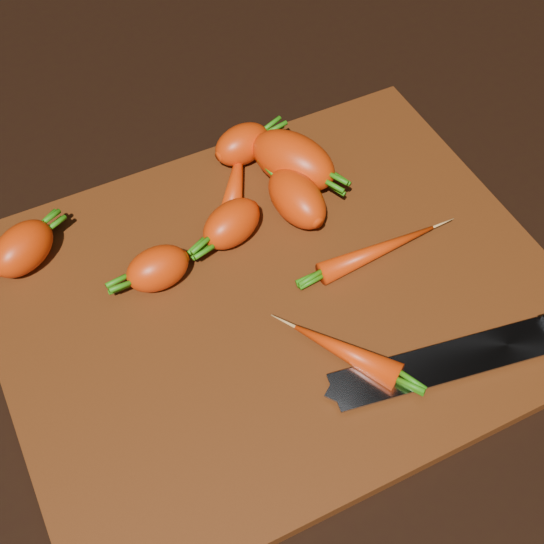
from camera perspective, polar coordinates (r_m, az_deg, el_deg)
name	(u,v)px	position (r m, az deg, el deg)	size (l,w,h in m)	color
ground	(277,302)	(0.71, 0.36, -2.30)	(2.00, 2.00, 0.01)	black
cutting_board	(277,296)	(0.70, 0.37, -1.78)	(0.50, 0.40, 0.01)	#5F2C0F
carrot_0	(23,248)	(0.73, -18.27, 1.69)	(0.07, 0.04, 0.04)	#E83705
carrot_1	(158,268)	(0.69, -8.61, 0.27)	(0.06, 0.04, 0.04)	#E83705
carrot_2	(293,160)	(0.76, 1.61, 8.40)	(0.09, 0.05, 0.05)	#E83705
carrot_3	(297,198)	(0.73, 1.89, 5.56)	(0.08, 0.05, 0.05)	#E83705
carrot_4	(232,224)	(0.72, -3.05, 3.66)	(0.06, 0.04, 0.04)	#E83705
carrot_5	(242,144)	(0.79, -2.24, 9.59)	(0.06, 0.04, 0.04)	#E83705
carrot_6	(237,176)	(0.77, -2.69, 7.27)	(0.11, 0.02, 0.02)	#E83705
carrot_7	(378,250)	(0.71, 8.00, 1.63)	(0.12, 0.02, 0.02)	#E83705
carrot_8	(346,352)	(0.64, 5.56, -6.00)	(0.10, 0.03, 0.03)	#E83705
knife	(466,357)	(0.66, 14.38, -6.21)	(0.32, 0.08, 0.02)	gray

